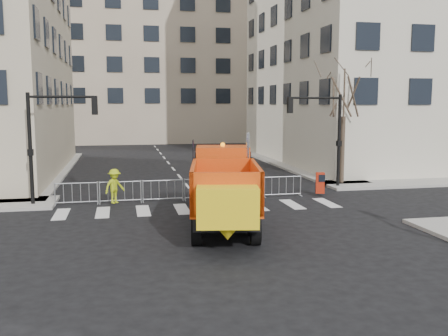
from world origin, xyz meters
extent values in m
plane|color=black|center=(0.00, 0.00, 0.00)|extent=(120.00, 120.00, 0.00)
cube|color=gray|center=(0.00, 8.50, 0.07)|extent=(64.00, 5.00, 0.15)
cube|color=#A08E7A|center=(0.00, 52.00, 12.00)|extent=(30.00, 18.00, 24.00)
cylinder|color=black|center=(-8.00, 7.50, 2.70)|extent=(0.18, 0.18, 5.40)
cylinder|color=black|center=(8.50, 9.50, 2.70)|extent=(0.18, 0.18, 5.40)
cube|color=black|center=(0.12, 1.76, 0.93)|extent=(3.43, 7.30, 0.44)
cylinder|color=black|center=(-0.45, 4.43, 0.54)|extent=(0.52, 1.11, 1.07)
cylinder|color=black|center=(1.57, 4.07, 0.54)|extent=(0.52, 1.11, 1.07)
cylinder|color=black|center=(-1.11, 0.69, 0.54)|extent=(0.52, 1.11, 1.07)
cylinder|color=black|center=(0.90, 0.33, 0.54)|extent=(0.52, 1.11, 1.07)
cylinder|color=black|center=(-1.33, -0.55, 0.54)|extent=(0.52, 1.11, 1.07)
cylinder|color=black|center=(0.68, -0.91, 0.54)|extent=(0.52, 1.11, 1.07)
cube|color=#C53D0A|center=(0.66, 4.83, 1.61)|extent=(2.29, 1.89, 0.97)
cube|color=#C53D0A|center=(0.44, 3.58, 2.19)|extent=(2.48, 1.93, 1.75)
cylinder|color=silver|center=(1.32, 2.68, 2.53)|extent=(0.14, 0.14, 2.34)
cube|color=#C53D0A|center=(-0.12, 0.42, 1.95)|extent=(3.15, 4.65, 1.61)
cube|color=yellow|center=(-0.58, -2.17, 1.66)|extent=(2.09, 1.30, 1.27)
cube|color=brown|center=(0.95, 6.46, 0.63)|extent=(3.17, 1.10, 1.09)
imported|color=black|center=(0.56, 6.82, 0.81)|extent=(0.71, 0.65, 1.62)
imported|color=black|center=(0.04, 5.07, 0.92)|extent=(1.12, 1.03, 1.84)
imported|color=black|center=(-0.18, 7.00, 0.90)|extent=(1.05, 1.07, 1.81)
imported|color=#A6BA15|center=(-4.17, 6.80, 0.97)|extent=(1.22, 1.13, 1.65)
cube|color=#A5200C|center=(6.50, 7.35, 0.70)|extent=(0.55, 0.52, 1.10)
camera|label=1|loc=(-3.82, -17.22, 4.89)|focal=40.00mm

